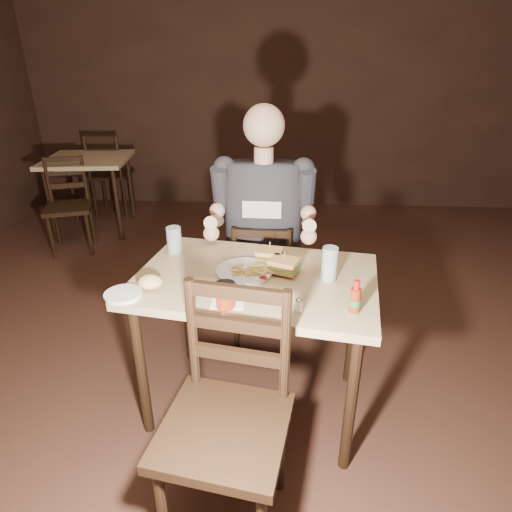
# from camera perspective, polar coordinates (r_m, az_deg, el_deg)

# --- Properties ---
(room_shell) EXTENTS (7.00, 7.00, 7.00)m
(room_shell) POSITION_cam_1_polar(r_m,az_deg,el_deg) (1.73, 5.01, 15.13)
(room_shell) COLOR black
(room_shell) RESTS_ON ground
(main_table) EXTENTS (1.21, 0.90, 0.77)m
(main_table) POSITION_cam_1_polar(r_m,az_deg,el_deg) (2.03, -0.08, -4.96)
(main_table) COLOR tan
(main_table) RESTS_ON ground
(bg_table) EXTENTS (0.89, 0.89, 0.77)m
(bg_table) POSITION_cam_1_polar(r_m,az_deg,el_deg) (4.74, -21.45, 11.06)
(bg_table) COLOR tan
(bg_table) RESTS_ON ground
(chair_far) EXTENTS (0.39, 0.43, 0.82)m
(chair_far) POSITION_cam_1_polar(r_m,az_deg,el_deg) (2.70, 0.92, -3.22)
(chair_far) COLOR black
(chair_far) RESTS_ON ground
(chair_near) EXTENTS (0.53, 0.56, 0.97)m
(chair_near) POSITION_cam_1_polar(r_m,az_deg,el_deg) (1.66, -4.30, -22.08)
(chair_near) COLOR black
(chair_near) RESTS_ON ground
(bg_chair_far) EXTENTS (0.45, 0.49, 0.92)m
(bg_chair_far) POSITION_cam_1_polar(r_m,az_deg,el_deg) (5.28, -18.73, 10.30)
(bg_chair_far) COLOR black
(bg_chair_far) RESTS_ON ground
(bg_chair_near) EXTENTS (0.51, 0.54, 0.86)m
(bg_chair_near) POSITION_cam_1_polar(r_m,az_deg,el_deg) (4.33, -23.76, 5.98)
(bg_chair_near) COLOR black
(bg_chair_near) RESTS_ON ground
(diner) EXTENTS (0.62, 0.49, 1.05)m
(diner) POSITION_cam_1_polar(r_m,az_deg,el_deg) (2.44, 0.92, 7.31)
(diner) COLOR #2D2B30
(diner) RESTS_ON chair_far
(dinner_plate) EXTENTS (0.30, 0.30, 0.01)m
(dinner_plate) POSITION_cam_1_polar(r_m,az_deg,el_deg) (2.01, -1.54, -2.17)
(dinner_plate) COLOR white
(dinner_plate) RESTS_ON main_table
(sandwich_left) EXTENTS (0.14, 0.12, 0.10)m
(sandwich_left) POSITION_cam_1_polar(r_m,az_deg,el_deg) (2.08, 1.84, 0.64)
(sandwich_left) COLOR tan
(sandwich_left) RESTS_ON dinner_plate
(sandwich_right) EXTENTS (0.16, 0.14, 0.11)m
(sandwich_right) POSITION_cam_1_polar(r_m,az_deg,el_deg) (1.98, 3.79, -0.63)
(sandwich_right) COLOR tan
(sandwich_right) RESTS_ON dinner_plate
(fries_pile) EXTENTS (0.25, 0.19, 0.04)m
(fries_pile) POSITION_cam_1_polar(r_m,az_deg,el_deg) (1.98, -0.59, -1.74)
(fries_pile) COLOR #F0CD68
(fries_pile) RESTS_ON dinner_plate
(ketchup_dollop) EXTENTS (0.04, 0.04, 0.01)m
(ketchup_dollop) POSITION_cam_1_polar(r_m,az_deg,el_deg) (1.93, 0.98, -2.93)
(ketchup_dollop) COLOR maroon
(ketchup_dollop) RESTS_ON dinner_plate
(glass_left) EXTENTS (0.09, 0.09, 0.14)m
(glass_left) POSITION_cam_1_polar(r_m,az_deg,el_deg) (2.23, -10.84, 2.10)
(glass_left) COLOR silver
(glass_left) RESTS_ON main_table
(glass_right) EXTENTS (0.08, 0.08, 0.16)m
(glass_right) POSITION_cam_1_polar(r_m,az_deg,el_deg) (1.95, 9.77, -1.05)
(glass_right) COLOR silver
(glass_right) RESTS_ON main_table
(hot_sauce) EXTENTS (0.05, 0.05, 0.14)m
(hot_sauce) POSITION_cam_1_polar(r_m,az_deg,el_deg) (1.73, 13.14, -5.25)
(hot_sauce) COLOR maroon
(hot_sauce) RESTS_ON main_table
(salt_shaker) EXTENTS (0.03, 0.03, 0.05)m
(salt_shaker) POSITION_cam_1_polar(r_m,az_deg,el_deg) (1.72, 5.73, -6.58)
(salt_shaker) COLOR white
(salt_shaker) RESTS_ON main_table
(syrup_dispenser) EXTENTS (0.10, 0.10, 0.11)m
(syrup_dispenser) POSITION_cam_1_polar(r_m,az_deg,el_deg) (1.73, -4.10, -5.23)
(syrup_dispenser) COLOR maroon
(syrup_dispenser) RESTS_ON main_table
(napkin) EXTENTS (0.14, 0.13, 0.00)m
(napkin) POSITION_cam_1_polar(r_m,az_deg,el_deg) (1.79, -3.75, -6.04)
(napkin) COLOR white
(napkin) RESTS_ON main_table
(knife) EXTENTS (0.06, 0.23, 0.01)m
(knife) POSITION_cam_1_polar(r_m,az_deg,el_deg) (1.72, -4.49, -7.41)
(knife) COLOR silver
(knife) RESTS_ON napkin
(fork) EXTENTS (0.06, 0.15, 0.00)m
(fork) POSITION_cam_1_polar(r_m,az_deg,el_deg) (1.82, -2.72, -5.38)
(fork) COLOR silver
(fork) RESTS_ON napkin
(side_plate) EXTENTS (0.18, 0.18, 0.01)m
(side_plate) POSITION_cam_1_polar(r_m,az_deg,el_deg) (1.91, -17.29, -5.00)
(side_plate) COLOR white
(side_plate) RESTS_ON main_table
(bread_roll) EXTENTS (0.12, 0.10, 0.06)m
(bread_roll) POSITION_cam_1_polar(r_m,az_deg,el_deg) (1.90, -13.92, -3.36)
(bread_roll) COLOR #DEAD68
(bread_roll) RESTS_ON side_plate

